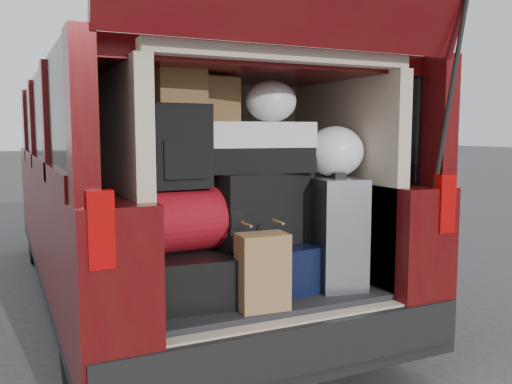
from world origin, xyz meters
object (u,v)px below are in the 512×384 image
(red_duffel, at_px, (185,219))
(black_soft_case, at_px, (258,207))
(kraft_bag, at_px, (262,272))
(twotone_duffel, at_px, (254,147))
(navy_hardshell, at_px, (261,265))
(silver_roller, at_px, (333,231))
(backpack, at_px, (180,146))
(black_hardshell, at_px, (181,274))

(red_duffel, bearing_deg, black_soft_case, -0.38)
(kraft_bag, height_order, twotone_duffel, twotone_duffel)
(kraft_bag, bearing_deg, navy_hardshell, 68.59)
(navy_hardshell, height_order, kraft_bag, kraft_bag)
(twotone_duffel, bearing_deg, navy_hardshell, -49.08)
(silver_roller, distance_m, backpack, 0.95)
(navy_hardshell, relative_size, red_duffel, 1.15)
(black_hardshell, distance_m, black_soft_case, 0.54)
(red_duffel, distance_m, backpack, 0.37)
(kraft_bag, bearing_deg, twotone_duffel, 73.89)
(black_soft_case, height_order, backpack, backpack)
(black_hardshell, height_order, kraft_bag, kraft_bag)
(navy_hardshell, height_order, twotone_duffel, twotone_duffel)
(navy_hardshell, relative_size, kraft_bag, 1.54)
(black_hardshell, relative_size, silver_roller, 1.02)
(kraft_bag, xyz_separation_m, red_duffel, (-0.27, 0.33, 0.22))
(kraft_bag, relative_size, backpack, 0.89)
(navy_hardshell, xyz_separation_m, red_duffel, (-0.43, -0.00, 0.28))
(black_hardshell, distance_m, navy_hardshell, 0.45)
(twotone_duffel, bearing_deg, backpack, -166.43)
(navy_hardshell, bearing_deg, silver_roller, -26.28)
(silver_roller, xyz_separation_m, backpack, (-0.82, 0.11, 0.47))
(twotone_duffel, bearing_deg, black_soft_case, -14.77)
(kraft_bag, relative_size, black_soft_case, 0.69)
(silver_roller, relative_size, kraft_bag, 1.63)
(red_duffel, relative_size, backpack, 1.19)
(red_duffel, xyz_separation_m, twotone_duffel, (0.40, 0.04, 0.35))
(black_hardshell, xyz_separation_m, kraft_bag, (0.29, -0.34, 0.06))
(black_hardshell, distance_m, silver_roller, 0.85)
(silver_roller, height_order, black_soft_case, black_soft_case)
(black_hardshell, relative_size, navy_hardshell, 1.08)
(navy_hardshell, distance_m, backpack, 0.78)
(navy_hardshell, distance_m, kraft_bag, 0.37)
(black_hardshell, height_order, backpack, backpack)
(black_soft_case, bearing_deg, backpack, 177.60)
(twotone_duffel, bearing_deg, red_duffel, -167.74)
(kraft_bag, distance_m, backpack, 0.73)
(black_hardshell, height_order, navy_hardshell, navy_hardshell)
(backpack, bearing_deg, twotone_duffel, 4.97)
(backpack, bearing_deg, kraft_bag, -49.18)
(silver_roller, distance_m, black_soft_case, 0.43)
(kraft_bag, bearing_deg, backpack, 136.11)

